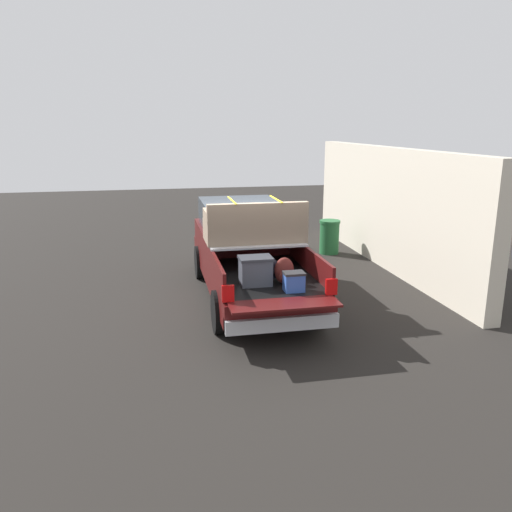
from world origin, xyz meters
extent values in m
plane|color=black|center=(0.00, 0.00, 0.00)|extent=(40.00, 40.00, 0.00)
cube|color=#470F0F|center=(0.00, 0.00, 0.61)|extent=(5.50, 1.92, 0.47)
cube|color=black|center=(-1.20, 0.00, 0.87)|extent=(2.80, 1.80, 0.04)
cube|color=#470F0F|center=(-1.20, 0.93, 1.10)|extent=(2.80, 0.06, 0.50)
cube|color=#470F0F|center=(-1.20, -0.93, 1.10)|extent=(2.80, 0.06, 0.50)
cube|color=#470F0F|center=(0.17, 0.00, 1.10)|extent=(0.06, 1.80, 0.50)
cube|color=#470F0F|center=(-2.88, 0.00, 0.87)|extent=(0.55, 1.80, 0.04)
cube|color=#B2B2B7|center=(-0.43, 0.00, 1.37)|extent=(1.25, 1.92, 0.04)
cube|color=#470F0F|center=(1.35, 0.00, 1.10)|extent=(2.30, 1.92, 0.50)
cube|color=#2D3842|center=(1.25, 0.00, 1.65)|extent=(1.94, 1.76, 0.60)
cube|color=#470F0F|center=(2.70, 0.00, 1.04)|extent=(0.40, 1.82, 0.38)
cube|color=#B2B2B7|center=(-2.72, 0.00, 0.50)|extent=(0.24, 1.92, 0.24)
cube|color=red|center=(-2.62, 0.88, 1.03)|extent=(0.06, 0.20, 0.28)
cube|color=red|center=(-2.62, -0.88, 1.03)|extent=(0.06, 0.20, 0.28)
cylinder|color=black|center=(1.75, 0.88, 0.40)|extent=(0.80, 0.30, 0.80)
cylinder|color=black|center=(1.75, -0.88, 0.40)|extent=(0.80, 0.30, 0.80)
cylinder|color=black|center=(-1.75, 0.88, 0.40)|extent=(0.80, 0.30, 0.80)
cylinder|color=black|center=(-1.75, -0.88, 0.40)|extent=(0.80, 0.30, 0.80)
cube|color=#474C56|center=(-1.81, 0.26, 1.12)|extent=(0.40, 0.55, 0.46)
cube|color=#31353C|center=(-1.81, 0.26, 1.38)|extent=(0.44, 0.59, 0.05)
ellipsoid|color=black|center=(-1.63, -0.04, 1.11)|extent=(0.20, 0.35, 0.43)
ellipsoid|color=black|center=(-1.74, -0.04, 1.04)|extent=(0.09, 0.25, 0.19)
ellipsoid|color=maroon|center=(-1.83, -0.26, 1.13)|extent=(0.20, 0.36, 0.48)
ellipsoid|color=maroon|center=(-1.94, -0.26, 1.06)|extent=(0.09, 0.25, 0.21)
cube|color=#3359B2|center=(-2.30, -0.31, 1.04)|extent=(0.26, 0.34, 0.30)
cube|color=#262628|center=(-2.30, -0.31, 1.21)|extent=(0.28, 0.36, 0.04)
cube|color=#84705B|center=(-0.43, 0.00, 1.60)|extent=(0.93, 2.00, 0.42)
cube|color=#84705B|center=(-0.81, 0.00, 2.01)|extent=(0.16, 2.00, 0.40)
cube|color=#84705B|center=(-0.38, 0.90, 1.92)|extent=(0.69, 0.20, 0.22)
cube|color=#84705B|center=(-0.38, -0.90, 1.92)|extent=(0.69, 0.20, 0.22)
cube|color=yellow|center=(-0.43, 0.45, 2.22)|extent=(1.03, 0.03, 0.02)
cube|color=yellow|center=(-0.43, -0.45, 2.22)|extent=(1.03, 0.03, 0.02)
cube|color=beige|center=(1.99, -4.07, 1.56)|extent=(9.18, 0.36, 3.11)
cylinder|color=#1E592D|center=(3.46, -3.03, 0.45)|extent=(0.56, 0.56, 0.90)
cylinder|color=#1E592D|center=(3.46, -3.03, 0.94)|extent=(0.60, 0.60, 0.08)
camera|label=1|loc=(-10.40, 2.02, 3.69)|focal=35.92mm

